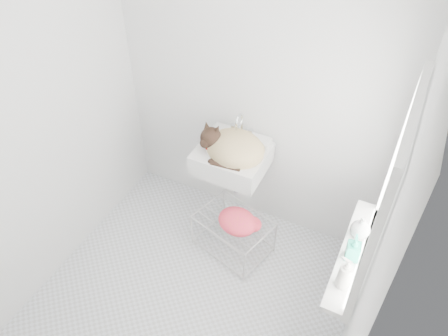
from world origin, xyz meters
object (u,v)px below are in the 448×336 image
at_px(sink, 232,150).
at_px(bottle_a, 342,285).
at_px(cat, 232,148).
at_px(bottle_b, 351,257).
at_px(wire_rack, 233,235).
at_px(bottle_c, 358,235).

height_order(sink, bottle_a, sink).
relative_size(cat, bottle_b, 2.92).
height_order(cat, bottle_a, cat).
xyz_separation_m(sink, cat, (0.01, -0.02, 0.04)).
relative_size(sink, wire_rack, 0.94).
bearing_deg(bottle_b, cat, 151.20).
bearing_deg(bottle_a, sink, 142.82).
bearing_deg(wire_rack, sink, 119.73).
bearing_deg(wire_rack, cat, 119.42).
height_order(sink, cat, cat).
xyz_separation_m(wire_rack, bottle_b, (0.93, -0.38, 0.70)).
xyz_separation_m(sink, bottle_c, (1.05, -0.40, 0.00)).
height_order(cat, wire_rack, cat).
xyz_separation_m(sink, wire_rack, (0.12, -0.21, -0.70)).
xyz_separation_m(cat, bottle_a, (1.04, -0.78, -0.04)).
distance_m(bottle_b, bottle_c, 0.19).
distance_m(bottle_a, bottle_c, 0.39).
relative_size(sink, cat, 1.05).
height_order(sink, wire_rack, sink).
height_order(wire_rack, bottle_c, bottle_c).
bearing_deg(sink, bottle_b, -29.28).
bearing_deg(bottle_a, bottle_c, 90.00).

